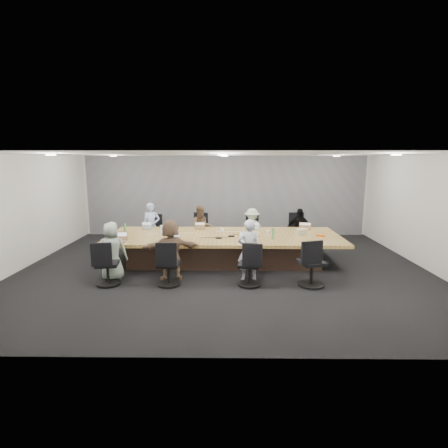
{
  "coord_description": "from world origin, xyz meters",
  "views": [
    {
      "loc": [
        0.11,
        -8.38,
        2.71
      ],
      "look_at": [
        0.0,
        0.4,
        1.05
      ],
      "focal_mm": 28.0,
      "sensor_mm": 36.0,
      "label": 1
    }
  ],
  "objects_px": {
    "person_1": "(202,228)",
    "bottle_green_right": "(273,234)",
    "stapler": "(243,239)",
    "snack_packet": "(321,235)",
    "chair_2": "(251,235)",
    "chair_4": "(108,267)",
    "laptop_4": "(119,242)",
    "person_2": "(252,229)",
    "bottle_green_left": "(125,228)",
    "chair_5": "(169,268)",
    "chair_3": "(296,233)",
    "chair_6": "(249,268)",
    "chair_7": "(312,266)",
    "person_6": "(249,250)",
    "person_5": "(171,250)",
    "canvas_bag": "(301,232)",
    "bottle_clear": "(162,230)",
    "conference_table": "(224,248)",
    "laptop_5": "(175,242)",
    "laptop_0": "(147,228)",
    "laptop_2": "(253,229)",
    "laptop_1": "(200,228)",
    "person_0": "(151,226)",
    "mug_brown": "(122,234)",
    "chair_0": "(154,234)",
    "chair_1": "(203,233)",
    "laptop_3": "(303,229)",
    "person_4": "(112,251)",
    "laptop_6": "(247,242)",
    "person_3": "(299,229)"
  },
  "relations": [
    {
      "from": "person_1",
      "to": "bottle_green_right",
      "type": "relative_size",
      "value": 4.92
    },
    {
      "from": "stapler",
      "to": "snack_packet",
      "type": "relative_size",
      "value": 0.93
    },
    {
      "from": "chair_2",
      "to": "chair_4",
      "type": "relative_size",
      "value": 0.95
    },
    {
      "from": "laptop_4",
      "to": "person_2",
      "type": "bearing_deg",
      "value": 29.96
    },
    {
      "from": "bottle_green_left",
      "to": "chair_5",
      "type": "bearing_deg",
      "value": -52.32
    },
    {
      "from": "chair_3",
      "to": "chair_6",
      "type": "height_order",
      "value": "chair_3"
    },
    {
      "from": "chair_4",
      "to": "chair_7",
      "type": "height_order",
      "value": "chair_7"
    },
    {
      "from": "person_6",
      "to": "person_5",
      "type": "bearing_deg",
      "value": -7.08
    },
    {
      "from": "canvas_bag",
      "to": "bottle_clear",
      "type": "bearing_deg",
      "value": -179.92
    },
    {
      "from": "person_5",
      "to": "chair_6",
      "type": "bearing_deg",
      "value": 154.66
    },
    {
      "from": "conference_table",
      "to": "laptop_5",
      "type": "relative_size",
      "value": 21.21
    },
    {
      "from": "laptop_0",
      "to": "laptop_2",
      "type": "xyz_separation_m",
      "value": [
        3.02,
        0.0,
        0.0
      ]
    },
    {
      "from": "chair_3",
      "to": "laptop_1",
      "type": "bearing_deg",
      "value": 11.16
    },
    {
      "from": "person_0",
      "to": "snack_packet",
      "type": "bearing_deg",
      "value": -24.1
    },
    {
      "from": "laptop_1",
      "to": "laptop_5",
      "type": "distance_m",
      "value": 1.67
    },
    {
      "from": "laptop_4",
      "to": "bottle_clear",
      "type": "relative_size",
      "value": 1.23
    },
    {
      "from": "chair_7",
      "to": "laptop_5",
      "type": "height_order",
      "value": "chair_7"
    },
    {
      "from": "person_2",
      "to": "person_0",
      "type": "bearing_deg",
      "value": -165.02
    },
    {
      "from": "bottle_green_left",
      "to": "mug_brown",
      "type": "xyz_separation_m",
      "value": [
        0.0,
        -0.3,
        -0.08
      ]
    },
    {
      "from": "chair_7",
      "to": "laptop_1",
      "type": "bearing_deg",
      "value": 118.95
    },
    {
      "from": "chair_0",
      "to": "chair_1",
      "type": "bearing_deg",
      "value": 176.66
    },
    {
      "from": "laptop_3",
      "to": "person_4",
      "type": "xyz_separation_m",
      "value": [
        -4.71,
        -2.15,
        -0.09
      ]
    },
    {
      "from": "laptop_6",
      "to": "chair_5",
      "type": "bearing_deg",
      "value": -148.35
    },
    {
      "from": "chair_6",
      "to": "laptop_4",
      "type": "xyz_separation_m",
      "value": [
        -3.06,
        0.9,
        0.36
      ]
    },
    {
      "from": "laptop_3",
      "to": "person_3",
      "type": "bearing_deg",
      "value": -82.55
    },
    {
      "from": "chair_5",
      "to": "chair_7",
      "type": "height_order",
      "value": "chair_7"
    },
    {
      "from": "laptop_2",
      "to": "canvas_bag",
      "type": "height_order",
      "value": "canvas_bag"
    },
    {
      "from": "laptop_3",
      "to": "bottle_clear",
      "type": "relative_size",
      "value": 1.33
    },
    {
      "from": "person_2",
      "to": "canvas_bag",
      "type": "height_order",
      "value": "person_2"
    },
    {
      "from": "chair_0",
      "to": "laptop_3",
      "type": "height_order",
      "value": "chair_0"
    },
    {
      "from": "laptop_5",
      "to": "person_6",
      "type": "bearing_deg",
      "value": -8.57
    },
    {
      "from": "laptop_1",
      "to": "laptop_6",
      "type": "height_order",
      "value": "same"
    },
    {
      "from": "conference_table",
      "to": "laptop_3",
      "type": "relative_size",
      "value": 18.46
    },
    {
      "from": "bottle_green_left",
      "to": "bottle_green_right",
      "type": "relative_size",
      "value": 0.93
    },
    {
      "from": "canvas_bag",
      "to": "chair_7",
      "type": "bearing_deg",
      "value": -93.89
    },
    {
      "from": "chair_6",
      "to": "chair_7",
      "type": "xyz_separation_m",
      "value": [
        1.33,
        0.0,
        0.05
      ]
    },
    {
      "from": "laptop_1",
      "to": "person_2",
      "type": "relative_size",
      "value": 0.23
    },
    {
      "from": "laptop_2",
      "to": "snack_packet",
      "type": "bearing_deg",
      "value": 138.4
    },
    {
      "from": "person_6",
      "to": "chair_4",
      "type": "bearing_deg",
      "value": -0.55
    },
    {
      "from": "person_3",
      "to": "laptop_3",
      "type": "xyz_separation_m",
      "value": [
        0.0,
        -0.55,
        0.12
      ]
    },
    {
      "from": "person_1",
      "to": "laptop_2",
      "type": "bearing_deg",
      "value": -31.32
    },
    {
      "from": "person_6",
      "to": "chair_7",
      "type": "bearing_deg",
      "value": 158.18
    },
    {
      "from": "laptop_1",
      "to": "mug_brown",
      "type": "distance_m",
      "value": 2.16
    },
    {
      "from": "chair_1",
      "to": "person_3",
      "type": "bearing_deg",
      "value": -168.79
    },
    {
      "from": "stapler",
      "to": "laptop_6",
      "type": "bearing_deg",
      "value": -64.45
    },
    {
      "from": "person_4",
      "to": "chair_1",
      "type": "bearing_deg",
      "value": -129.4
    },
    {
      "from": "laptop_3",
      "to": "bottle_green_left",
      "type": "bearing_deg",
      "value": 14.31
    },
    {
      "from": "chair_3",
      "to": "bottle_green_left",
      "type": "bearing_deg",
      "value": 10.91
    },
    {
      "from": "person_1",
      "to": "laptop_1",
      "type": "xyz_separation_m",
      "value": [
        0.0,
        -0.55,
        0.09
      ]
    },
    {
      "from": "chair_0",
      "to": "chair_4",
      "type": "relative_size",
      "value": 0.99
    }
  ]
}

